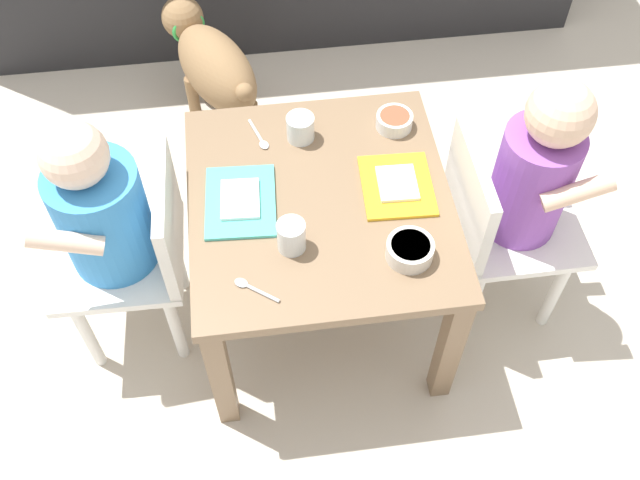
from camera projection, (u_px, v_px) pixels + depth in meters
ground_plane at (320, 303)px, 1.85m from camera, size 7.00×7.00×0.00m
dining_table at (320, 219)px, 1.56m from camera, size 0.55×0.59×0.42m
seated_child_left at (108, 217)px, 1.48m from camera, size 0.29×0.29×0.67m
seated_child_right at (526, 182)px, 1.52m from camera, size 0.28×0.28×0.69m
dog at (212, 63)px, 2.06m from camera, size 0.30×0.44×0.33m
food_tray_left at (240, 201)px, 1.50m from camera, size 0.16×0.20×0.02m
food_tray_right at (397, 185)px, 1.52m from camera, size 0.15×0.18×0.02m
water_cup_left at (300, 129)px, 1.59m from camera, size 0.06×0.06×0.06m
water_cup_right at (291, 237)px, 1.41m from camera, size 0.06×0.06×0.07m
cereal_bowl_right_side at (410, 250)px, 1.40m from camera, size 0.09×0.09×0.04m
veggie_bowl_far at (394, 120)px, 1.62m from camera, size 0.08×0.08×0.03m
spoon_by_left_tray at (252, 288)px, 1.37m from camera, size 0.09×0.07×0.01m
spoon_by_right_tray at (260, 137)px, 1.61m from camera, size 0.04×0.10×0.01m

